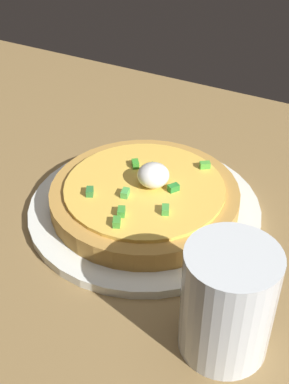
# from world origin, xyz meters

# --- Properties ---
(dining_table) EXTENTS (1.13, 0.65, 0.03)m
(dining_table) POSITION_xyz_m (0.00, 0.00, 0.02)
(dining_table) COLOR olive
(dining_table) RESTS_ON ground
(plate) EXTENTS (0.28, 0.28, 0.01)m
(plate) POSITION_xyz_m (0.03, -0.05, 0.04)
(plate) COLOR white
(plate) RESTS_ON dining_table
(pizza) EXTENTS (0.23, 0.23, 0.06)m
(pizza) POSITION_xyz_m (0.03, -0.05, 0.06)
(pizza) COLOR #C18D40
(pizza) RESTS_ON plate
(cup_near) EXTENTS (0.08, 0.08, 0.11)m
(cup_near) POSITION_xyz_m (0.19, -0.19, 0.08)
(cup_near) COLOR silver
(cup_near) RESTS_ON dining_table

